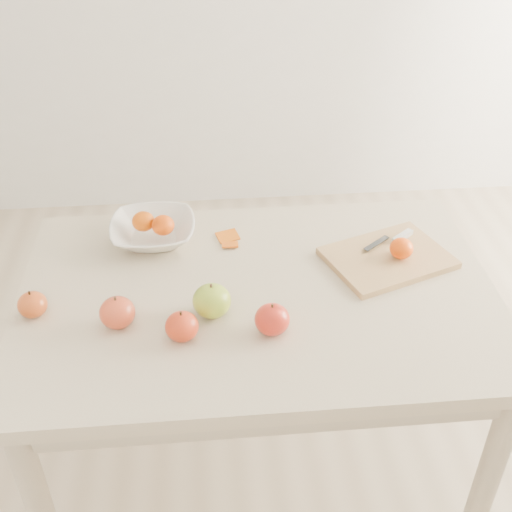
{
  "coord_description": "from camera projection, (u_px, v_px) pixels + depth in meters",
  "views": [
    {
      "loc": [
        -0.12,
        -1.26,
        1.75
      ],
      "look_at": [
        0.0,
        0.05,
        0.82
      ],
      "focal_mm": 45.0,
      "sensor_mm": 36.0,
      "label": 1
    }
  ],
  "objects": [
    {
      "name": "apple_green",
      "position": [
        212.0,
        301.0,
        1.51
      ],
      "size": [
        0.09,
        0.09,
        0.08
      ],
      "primitive_type": "ellipsoid",
      "color": "#69A017",
      "rests_on": "table"
    },
    {
      "name": "apple_red_d",
      "position": [
        32.0,
        305.0,
        1.51
      ],
      "size": [
        0.07,
        0.07,
        0.06
      ],
      "primitive_type": "ellipsoid",
      "color": "maroon",
      "rests_on": "table"
    },
    {
      "name": "cutting_board",
      "position": [
        388.0,
        258.0,
        1.71
      ],
      "size": [
        0.37,
        0.32,
        0.02
      ],
      "primitive_type": "cube",
      "rotation": [
        0.0,
        0.0,
        0.36
      ],
      "color": "tan",
      "rests_on": "table"
    },
    {
      "name": "table",
      "position": [
        258.0,
        320.0,
        1.67
      ],
      "size": [
        1.2,
        0.8,
        0.75
      ],
      "color": "beige",
      "rests_on": "ground"
    },
    {
      "name": "bowl_tangerine_far",
      "position": [
        163.0,
        225.0,
        1.75
      ],
      "size": [
        0.06,
        0.06,
        0.05
      ],
      "primitive_type": "ellipsoid",
      "color": "#DF3F07",
      "rests_on": "fruit_bowl"
    },
    {
      "name": "orange_peel_b",
      "position": [
        230.0,
        245.0,
        1.77
      ],
      "size": [
        0.05,
        0.04,
        0.01
      ],
      "primitive_type": "cube",
      "rotation": [
        -0.14,
        0.0,
        -0.01
      ],
      "color": "#D2590E",
      "rests_on": "table"
    },
    {
      "name": "paring_knife",
      "position": [
        398.0,
        237.0,
        1.76
      ],
      "size": [
        0.16,
        0.09,
        0.01
      ],
      "color": "silver",
      "rests_on": "cutting_board"
    },
    {
      "name": "board_tangerine",
      "position": [
        401.0,
        248.0,
        1.68
      ],
      "size": [
        0.06,
        0.06,
        0.05
      ],
      "primitive_type": "ellipsoid",
      "color": "#E64E08",
      "rests_on": "cutting_board"
    },
    {
      "name": "orange_peel_a",
      "position": [
        228.0,
        237.0,
        1.8
      ],
      "size": [
        0.07,
        0.06,
        0.01
      ],
      "primitive_type": "cube",
      "rotation": [
        0.21,
        0.0,
        0.32
      ],
      "color": "#D05C0E",
      "rests_on": "table"
    },
    {
      "name": "apple_red_e",
      "position": [
        272.0,
        319.0,
        1.46
      ],
      "size": [
        0.08,
        0.08,
        0.07
      ],
      "primitive_type": "ellipsoid",
      "color": "maroon",
      "rests_on": "table"
    },
    {
      "name": "fruit_bowl",
      "position": [
        153.0,
        231.0,
        1.78
      ],
      "size": [
        0.23,
        0.23,
        0.06
      ],
      "primitive_type": "imported",
      "color": "white",
      "rests_on": "table"
    },
    {
      "name": "apple_red_c",
      "position": [
        182.0,
        326.0,
        1.45
      ],
      "size": [
        0.08,
        0.08,
        0.07
      ],
      "primitive_type": "ellipsoid",
      "color": "maroon",
      "rests_on": "table"
    },
    {
      "name": "ground",
      "position": [
        257.0,
        475.0,
        2.04
      ],
      "size": [
        3.5,
        3.5,
        0.0
      ],
      "primitive_type": "plane",
      "color": "#C6B293",
      "rests_on": "ground"
    },
    {
      "name": "bowl_tangerine_near",
      "position": [
        143.0,
        221.0,
        1.77
      ],
      "size": [
        0.06,
        0.06,
        0.05
      ],
      "primitive_type": "ellipsoid",
      "color": "#CB4C07",
      "rests_on": "fruit_bowl"
    },
    {
      "name": "apple_red_b",
      "position": [
        117.0,
        313.0,
        1.48
      ],
      "size": [
        0.08,
        0.08,
        0.08
      ],
      "primitive_type": "ellipsoid",
      "color": "maroon",
      "rests_on": "table"
    }
  ]
}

